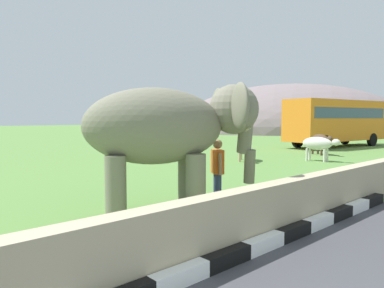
{
  "coord_description": "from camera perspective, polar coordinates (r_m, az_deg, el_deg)",
  "views": [
    {
      "loc": [
        -1.91,
        0.12,
        2.17
      ],
      "look_at": [
        3.41,
        5.92,
        1.6
      ],
      "focal_mm": 33.39,
      "sensor_mm": 36.0,
      "label": 1
    }
  ],
  "objects": [
    {
      "name": "bus_orange",
      "position": [
        29.18,
        22.07,
        3.68
      ],
      "size": [
        9.6,
        3.84,
        3.5
      ],
      "color": "orange",
      "rests_on": "ground_plane"
    },
    {
      "name": "hill_east",
      "position": [
        66.75,
        16.03,
        2.13
      ],
      "size": [
        46.43,
        37.14,
        16.2
      ],
      "color": "slate",
      "rests_on": "ground_plane"
    },
    {
      "name": "barrier_parapet",
      "position": [
        5.64,
        3.93,
        -13.1
      ],
      "size": [
        28.0,
        0.36,
        1.0
      ],
      "primitive_type": "cube",
      "color": "tan",
      "rests_on": "ground_plane"
    },
    {
      "name": "elephant",
      "position": [
        8.0,
        -3.54,
        2.51
      ],
      "size": [
        3.95,
        3.44,
        2.96
      ],
      "color": "slate",
      "rests_on": "ground_plane"
    },
    {
      "name": "person_handler",
      "position": [
        8.78,
        4.09,
        -4.02
      ],
      "size": [
        0.43,
        0.61,
        1.66
      ],
      "color": "navy",
      "rests_on": "ground_plane"
    },
    {
      "name": "cow_near",
      "position": [
        19.02,
        19.49,
        -0.0
      ],
      "size": [
        0.77,
        1.92,
        1.23
      ],
      "color": "beige",
      "rests_on": "ground_plane"
    },
    {
      "name": "cow_far",
      "position": [
        22.43,
        19.82,
        0.58
      ],
      "size": [
        1.28,
        1.86,
        1.23
      ],
      "color": "#473323",
      "rests_on": "ground_plane"
    },
    {
      "name": "cow_mid",
      "position": [
        18.23,
        8.3,
        0.02
      ],
      "size": [
        1.79,
        1.42,
        1.23
      ],
      "color": "tan",
      "rests_on": "ground_plane"
    }
  ]
}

